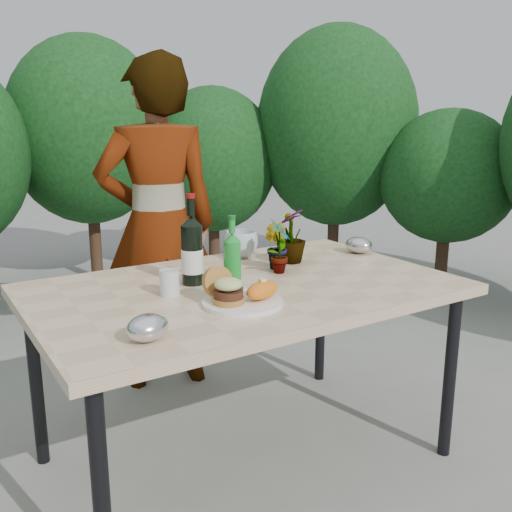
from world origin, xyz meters
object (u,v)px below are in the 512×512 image
patio_table (245,299)px  dinner_plate (242,302)px  person (158,226)px  wine_bottle (192,251)px

patio_table → dinner_plate: size_ratio=5.71×
patio_table → dinner_plate: 0.25m
dinner_plate → person: bearing=82.6°
patio_table → dinner_plate: (-0.13, -0.20, 0.06)m
dinner_plate → wine_bottle: 0.34m
wine_bottle → person: size_ratio=0.21×
dinner_plate → wine_bottle: bearing=96.1°
wine_bottle → person: (0.17, 0.74, -0.04)m
wine_bottle → dinner_plate: bearing=-108.6°
patio_table → wine_bottle: (-0.17, 0.12, 0.19)m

